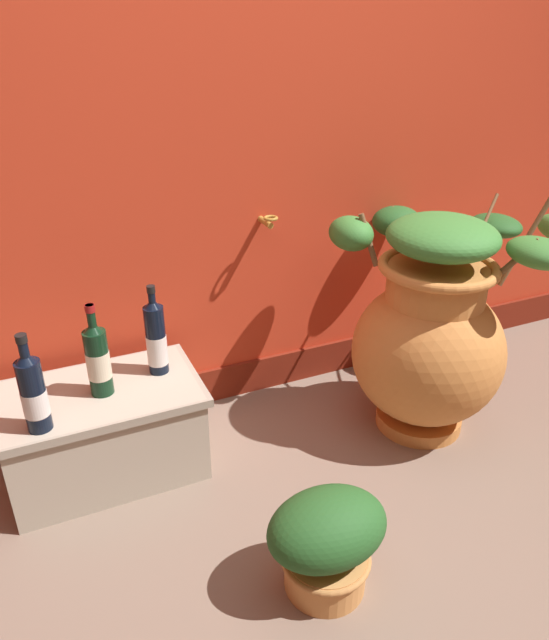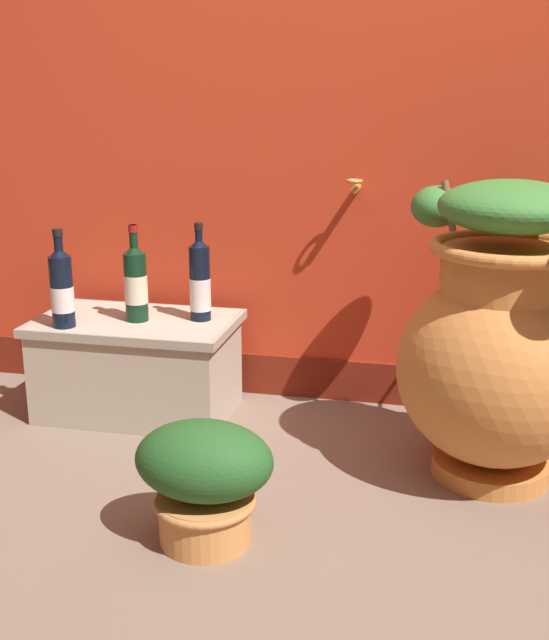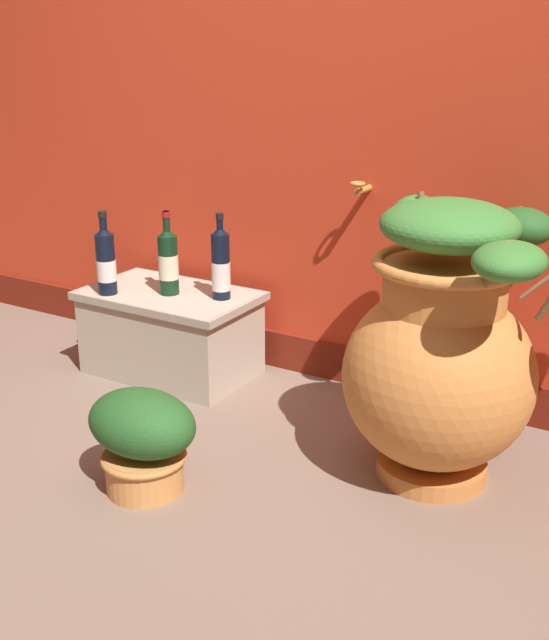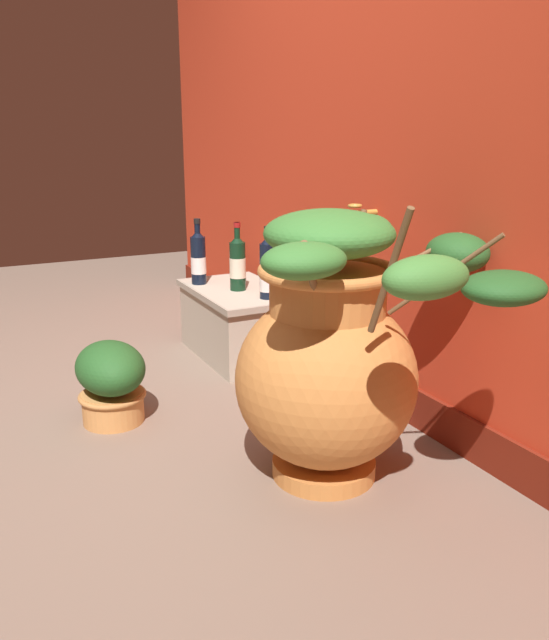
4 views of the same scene
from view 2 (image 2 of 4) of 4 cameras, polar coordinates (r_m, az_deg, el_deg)
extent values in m
plane|color=#7A6656|center=(2.02, -0.70, -16.96)|extent=(7.00, 7.00, 0.00)
cube|color=red|center=(2.88, 5.06, 20.01)|extent=(4.40, 0.20, 2.60)
cube|color=maroon|center=(2.96, 4.19, -4.23)|extent=(4.40, 0.02, 0.15)
cylinder|color=#B28433|center=(2.74, 5.84, 9.30)|extent=(0.02, 0.10, 0.02)
torus|color=#B28433|center=(2.68, 5.72, 9.82)|extent=(0.06, 0.06, 0.01)
cylinder|color=#CC7F3D|center=(2.49, 15.09, -10.06)|extent=(0.34, 0.34, 0.05)
ellipsoid|color=#CC7F3D|center=(2.37, 15.63, -3.37)|extent=(0.58, 0.58, 0.56)
cylinder|color=#CC7F3D|center=(2.30, 16.15, 3.07)|extent=(0.36, 0.36, 0.15)
torus|color=#CC7F3D|center=(2.28, 16.30, 4.96)|extent=(0.43, 0.43, 0.04)
cylinder|color=brown|center=(2.48, 12.42, 7.37)|extent=(0.07, 0.08, 0.20)
ellipsoid|color=#387A33|center=(2.54, 11.48, 7.94)|extent=(0.16, 0.20, 0.13)
cylinder|color=brown|center=(2.58, 17.65, 6.96)|extent=(0.05, 0.27, 0.13)
ellipsoid|color=#235623|center=(2.69, 18.04, 7.26)|extent=(0.21, 0.19, 0.12)
ellipsoid|color=#387A33|center=(2.27, 16.52, 7.76)|extent=(0.39, 0.39, 0.14)
cube|color=#B2A893|center=(2.84, -9.72, -3.24)|extent=(0.65, 0.39, 0.34)
cube|color=#A09785|center=(2.79, -9.87, -0.22)|extent=(0.69, 0.42, 0.03)
cylinder|color=black|center=(2.72, -14.90, 1.95)|extent=(0.07, 0.07, 0.24)
cone|color=black|center=(2.69, -15.10, 4.67)|extent=(0.07, 0.07, 0.04)
cylinder|color=black|center=(2.69, -15.15, 5.34)|extent=(0.03, 0.03, 0.09)
cylinder|color=black|center=(2.68, -15.21, 6.04)|extent=(0.03, 0.03, 0.02)
cylinder|color=silver|center=(2.73, -14.87, 1.46)|extent=(0.08, 0.08, 0.08)
cylinder|color=black|center=(2.72, -5.33, 2.61)|extent=(0.07, 0.07, 0.25)
cone|color=black|center=(2.69, -5.41, 5.49)|extent=(0.07, 0.07, 0.04)
cylinder|color=black|center=(2.69, -5.42, 6.07)|extent=(0.03, 0.03, 0.08)
cylinder|color=black|center=(2.68, -5.44, 6.66)|extent=(0.03, 0.03, 0.02)
cylinder|color=silver|center=(2.73, -5.31, 1.84)|extent=(0.07, 0.07, 0.11)
cylinder|color=black|center=(2.74, -9.84, 2.32)|extent=(0.08, 0.08, 0.23)
cone|color=black|center=(2.72, -9.97, 4.98)|extent=(0.08, 0.08, 0.04)
cylinder|color=black|center=(2.71, -10.01, 5.69)|extent=(0.03, 0.03, 0.10)
cylinder|color=maroon|center=(2.70, -10.05, 6.44)|extent=(0.03, 0.03, 0.02)
cylinder|color=beige|center=(2.74, -9.84, 2.19)|extent=(0.08, 0.08, 0.10)
cylinder|color=#D68E4C|center=(2.09, -4.93, -13.91)|extent=(0.23, 0.23, 0.12)
torus|color=#C58346|center=(2.07, -4.97, -12.74)|extent=(0.26, 0.26, 0.02)
ellipsoid|color=#235623|center=(2.01, -5.05, -9.93)|extent=(0.35, 0.26, 0.20)
camera|label=1|loc=(1.42, -51.08, 25.21)|focal=32.91mm
camera|label=3|loc=(0.88, 98.72, 10.61)|focal=44.71mm
camera|label=4|loc=(2.17, 68.96, 5.81)|focal=36.50mm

